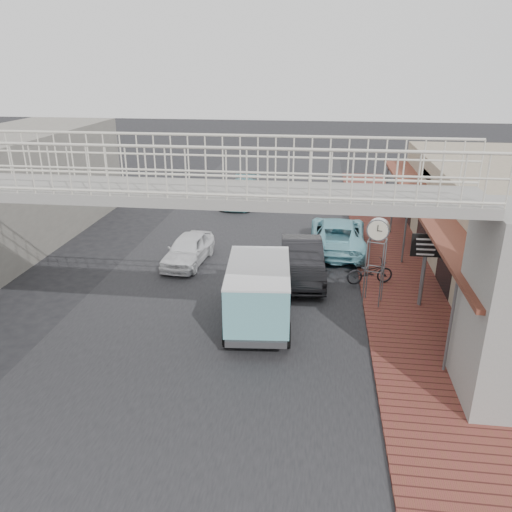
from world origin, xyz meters
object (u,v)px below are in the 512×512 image
(angkot_van, at_px, (259,286))
(motorcycle_near, at_px, (370,272))
(white_hatchback, at_px, (188,249))
(angkot_curb, at_px, (337,235))
(motorcycle_far, at_px, (354,205))
(dark_sedan, at_px, (302,260))
(arrow_sign, at_px, (448,247))
(street_clock, at_px, (378,234))
(angkot_far, at_px, (241,192))

(angkot_van, height_order, motorcycle_near, angkot_van)
(white_hatchback, relative_size, motorcycle_near, 2.01)
(angkot_curb, relative_size, motorcycle_near, 2.95)
(white_hatchback, bearing_deg, motorcycle_far, 54.09)
(dark_sedan, bearing_deg, arrow_sign, -28.68)
(dark_sedan, bearing_deg, angkot_van, -112.88)
(angkot_van, bearing_deg, motorcycle_far, 69.04)
(motorcycle_near, xyz_separation_m, street_clock, (-0.04, -1.64, 2.08))
(angkot_curb, relative_size, motorcycle_far, 3.60)
(angkot_van, height_order, motorcycle_far, angkot_van)
(motorcycle_near, height_order, street_clock, street_clock)
(motorcycle_far, bearing_deg, angkot_far, 89.91)
(angkot_van, bearing_deg, white_hatchback, 121.54)
(angkot_curb, bearing_deg, motorcycle_near, 108.49)
(motorcycle_far, bearing_deg, arrow_sign, -156.72)
(white_hatchback, relative_size, street_clock, 1.18)
(angkot_far, distance_m, angkot_van, 14.92)
(motorcycle_near, bearing_deg, dark_sedan, 63.68)
(angkot_far, relative_size, motorcycle_near, 2.59)
(white_hatchback, xyz_separation_m, street_clock, (7.38, -3.04, 2.04))
(angkot_curb, bearing_deg, street_clock, 103.21)
(angkot_far, bearing_deg, motorcycle_near, -56.80)
(angkot_far, relative_size, angkot_van, 1.04)
(white_hatchback, xyz_separation_m, motorcycle_far, (7.38, 8.37, -0.08))
(dark_sedan, distance_m, angkot_curb, 3.64)
(motorcycle_near, bearing_deg, street_clock, 162.09)
(angkot_van, relative_size, arrow_sign, 1.66)
(dark_sedan, relative_size, angkot_far, 0.97)
(motorcycle_near, height_order, motorcycle_far, motorcycle_near)
(angkot_far, bearing_deg, angkot_van, -76.66)
(motorcycle_far, bearing_deg, street_clock, -168.13)
(motorcycle_far, xyz_separation_m, street_clock, (0.00, -11.41, 2.11))
(motorcycle_far, distance_m, arrow_sign, 11.78)
(angkot_far, bearing_deg, arrow_sign, -52.79)
(motorcycle_far, bearing_deg, motorcycle_near, -167.90)
(angkot_van, distance_m, motorcycle_near, 5.22)
(angkot_van, height_order, arrow_sign, arrow_sign)
(angkot_far, height_order, arrow_sign, arrow_sign)
(white_hatchback, height_order, angkot_curb, angkot_curb)
(street_clock, bearing_deg, white_hatchback, 172.82)
(angkot_van, bearing_deg, angkot_curb, 64.66)
(arrow_sign, bearing_deg, street_clock, 179.54)
(motorcycle_near, bearing_deg, arrow_sign, -142.74)
(dark_sedan, distance_m, motorcycle_far, 9.66)
(white_hatchback, height_order, angkot_far, angkot_far)
(dark_sedan, distance_m, angkot_van, 4.14)
(angkot_curb, bearing_deg, angkot_van, 71.38)
(white_hatchback, relative_size, angkot_far, 0.78)
(dark_sedan, distance_m, street_clock, 3.81)
(angkot_van, xyz_separation_m, street_clock, (3.79, 1.82, 1.30))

